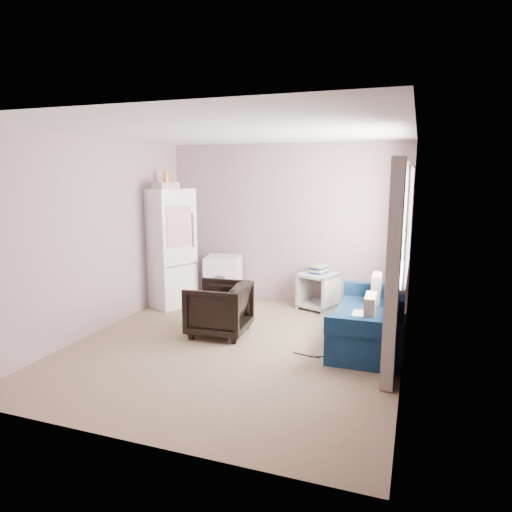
% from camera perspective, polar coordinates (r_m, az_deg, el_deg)
% --- Properties ---
extents(room, '(3.84, 4.24, 2.54)m').
position_cam_1_polar(room, '(5.24, -2.48, 1.65)').
color(room, '#8D765C').
rests_on(room, ground).
extents(armchair, '(0.72, 0.77, 0.74)m').
position_cam_1_polar(armchair, '(5.87, -4.66, -6.27)').
color(armchair, black).
rests_on(armchair, ground).
extents(fridge, '(0.83, 0.82, 2.06)m').
position_cam_1_polar(fridge, '(7.17, -10.85, 1.13)').
color(fridge, white).
rests_on(fridge, ground).
extents(washing_machine, '(0.62, 0.62, 0.75)m').
position_cam_1_polar(washing_machine, '(7.27, -4.11, -2.84)').
color(washing_machine, white).
rests_on(washing_machine, ground).
extents(side_table, '(0.64, 0.64, 0.68)m').
position_cam_1_polar(side_table, '(7.01, 7.80, -4.00)').
color(side_table, '#B0B2AE').
rests_on(side_table, ground).
extents(sofa, '(0.84, 1.78, 0.79)m').
position_cam_1_polar(sofa, '(5.72, 14.42, -7.87)').
color(sofa, navy).
rests_on(sofa, ground).
extents(window_dressing, '(0.17, 2.62, 2.18)m').
position_cam_1_polar(window_dressing, '(5.58, 17.41, 0.19)').
color(window_dressing, white).
rests_on(window_dressing, ground).
extents(floor_cables, '(0.50, 0.15, 0.01)m').
position_cam_1_polar(floor_cables, '(5.32, 7.36, -12.27)').
color(floor_cables, black).
rests_on(floor_cables, ground).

